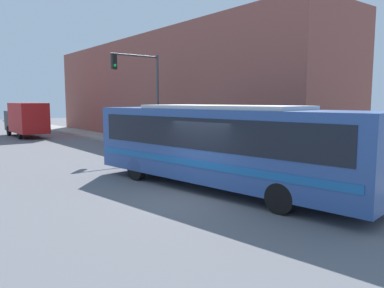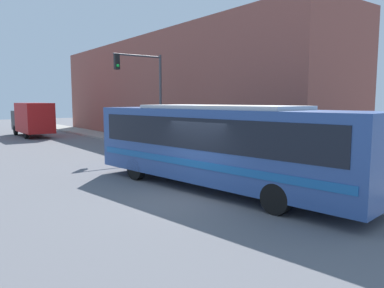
% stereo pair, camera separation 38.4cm
% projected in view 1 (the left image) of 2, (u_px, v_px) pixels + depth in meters
% --- Properties ---
extents(ground_plane, '(120.00, 120.00, 0.00)m').
position_uv_depth(ground_plane, '(202.00, 196.00, 12.57)').
color(ground_plane, slate).
extents(sidewalk, '(2.49, 70.00, 0.16)m').
position_uv_depth(sidewalk, '(106.00, 137.00, 31.78)').
color(sidewalk, gray).
rests_on(sidewalk, ground_plane).
extents(building_facade, '(6.00, 32.29, 8.26)m').
position_uv_depth(building_facade, '(166.00, 89.00, 31.64)').
color(building_facade, brown).
rests_on(building_facade, ground_plane).
extents(city_bus, '(4.10, 11.50, 3.03)m').
position_uv_depth(city_bus, '(221.00, 142.00, 13.33)').
color(city_bus, '#2D4C8C').
rests_on(city_bus, ground_plane).
extents(delivery_truck, '(2.22, 6.90, 2.98)m').
position_uv_depth(delivery_truck, '(26.00, 118.00, 32.81)').
color(delivery_truck, '#B21919').
rests_on(delivery_truck, ground_plane).
extents(fire_hydrant, '(0.23, 0.31, 0.77)m').
position_uv_depth(fire_hydrant, '(213.00, 151.00, 19.83)').
color(fire_hydrant, gold).
rests_on(fire_hydrant, sidewalk).
extents(traffic_light_pole, '(3.28, 0.35, 5.91)m').
position_uv_depth(traffic_light_pole, '(143.00, 85.00, 23.28)').
color(traffic_light_pole, '#47474C').
rests_on(traffic_light_pole, sidewalk).
extents(parking_meter, '(0.14, 0.14, 1.24)m').
position_uv_depth(parking_meter, '(177.00, 137.00, 22.38)').
color(parking_meter, '#47474C').
rests_on(parking_meter, sidewalk).
extents(pedestrian_near_corner, '(0.34, 0.34, 1.61)m').
position_uv_depth(pedestrian_near_corner, '(227.00, 142.00, 19.92)').
color(pedestrian_near_corner, '#47382D').
rests_on(pedestrian_near_corner, sidewalk).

